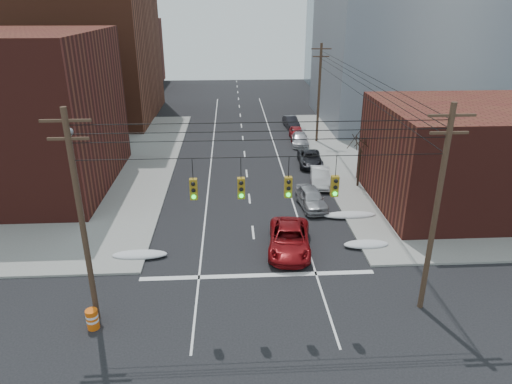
{
  "coord_description": "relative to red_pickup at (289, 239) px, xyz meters",
  "views": [
    {
      "loc": [
        -1.43,
        -16.62,
        15.12
      ],
      "look_at": [
        0.22,
        12.25,
        3.0
      ],
      "focal_mm": 32.0,
      "sensor_mm": 36.0,
      "label": 1
    }
  ],
  "objects": [
    {
      "name": "lot_car_d",
      "position": [
        -21.14,
        20.7,
        0.02
      ],
      "size": [
        4.24,
        2.68,
        1.34
      ],
      "primitive_type": "imported",
      "rotation": [
        0.0,
        0.0,
        1.27
      ],
      "color": "#B7B7BC",
      "rests_on": "sidewalk_nw"
    },
    {
      "name": "construction_barrel",
      "position": [
        -10.74,
        -7.17,
        -0.25
      ],
      "size": [
        0.65,
        0.65,
        1.07
      ],
      "rotation": [
        0.0,
        0.0,
        -0.07
      ],
      "color": "#E1580B",
      "rests_on": "ground"
    },
    {
      "name": "lot_car_b",
      "position": [
        -17.7,
        17.35,
        -0.01
      ],
      "size": [
        4.79,
        2.54,
        1.28
      ],
      "primitive_type": "imported",
      "rotation": [
        0.0,
        0.0,
        1.66
      ],
      "color": "#B7B7BD",
      "rests_on": "sidewalk_nw"
    },
    {
      "name": "parked_car_c",
      "position": [
        4.16,
        16.64,
        -0.12
      ],
      "size": [
        2.54,
        4.99,
        1.35
      ],
      "primitive_type": "imported",
      "rotation": [
        0.0,
        0.0,
        -0.06
      ],
      "color": "black",
      "rests_on": "ground"
    },
    {
      "name": "parked_car_b",
      "position": [
        4.16,
        11.33,
        -0.06
      ],
      "size": [
        2.14,
        4.67,
        1.48
      ],
      "primitive_type": "imported",
      "rotation": [
        0.0,
        0.0,
        -0.13
      ],
      "color": "silver",
      "rests_on": "ground"
    },
    {
      "name": "parked_car_d",
      "position": [
        4.16,
        23.59,
        -0.14
      ],
      "size": [
        2.22,
        4.69,
        1.32
      ],
      "primitive_type": "imported",
      "rotation": [
        0.0,
        0.0,
        -0.08
      ],
      "color": "#B1B0B5",
      "rests_on": "ground"
    },
    {
      "name": "parked_car_f",
      "position": [
        4.16,
        31.46,
        -0.1
      ],
      "size": [
        1.89,
        4.36,
        1.39
      ],
      "primitive_type": "imported",
      "rotation": [
        0.0,
        0.0,
        0.1
      ],
      "color": "black",
      "rests_on": "ground"
    },
    {
      "name": "ground",
      "position": [
        -2.24,
        -9.42,
        -0.8
      ],
      "size": [
        160.0,
        160.0,
        0.0
      ],
      "primitive_type": "plane",
      "color": "black",
      "rests_on": "ground"
    },
    {
      "name": "building_glass",
      "position": [
        21.76,
        60.58,
        10.2
      ],
      "size": [
        20.0,
        18.0,
        22.0
      ],
      "primitive_type": "cube",
      "color": "gray",
      "rests_on": "ground"
    },
    {
      "name": "utility_pole_right",
      "position": [
        6.26,
        -6.42,
        4.99
      ],
      "size": [
        2.2,
        0.28,
        11.0
      ],
      "color": "#473323",
      "rests_on": "ground"
    },
    {
      "name": "snow_ne",
      "position": [
        5.16,
        0.08,
        -0.59
      ],
      "size": [
        3.0,
        1.08,
        0.42
      ],
      "primitive_type": "ellipsoid",
      "color": "silver",
      "rests_on": "ground"
    },
    {
      "name": "building_brick_far",
      "position": [
        -28.24,
        64.58,
        5.2
      ],
      "size": [
        22.0,
        18.0,
        12.0
      ],
      "primitive_type": "cube",
      "color": "#4F1D17",
      "rests_on": "ground"
    },
    {
      "name": "red_pickup",
      "position": [
        0.0,
        0.0,
        0.0
      ],
      "size": [
        3.31,
        6.01,
        1.6
      ],
      "primitive_type": "imported",
      "rotation": [
        0.0,
        0.0,
        -0.12
      ],
      "color": "maroon",
      "rests_on": "ground"
    },
    {
      "name": "building_office",
      "position": [
        19.76,
        34.58,
        11.7
      ],
      "size": [
        22.0,
        20.0,
        25.0
      ],
      "primitive_type": "cube",
      "color": "gray",
      "rests_on": "ground"
    },
    {
      "name": "utility_pole_left",
      "position": [
        -10.74,
        -6.42,
        4.99
      ],
      "size": [
        2.2,
        0.28,
        11.0
      ],
      "color": "#473323",
      "rests_on": "ground"
    },
    {
      "name": "parked_car_a",
      "position": [
        2.56,
        6.64,
        -0.01
      ],
      "size": [
        2.37,
        4.8,
        1.57
      ],
      "primitive_type": "imported",
      "rotation": [
        0.0,
        0.0,
        0.11
      ],
      "color": "#9E9EA2",
      "rests_on": "ground"
    },
    {
      "name": "building_storefront",
      "position": [
        15.76,
        6.58,
        3.2
      ],
      "size": [
        16.0,
        12.0,
        8.0
      ],
      "primitive_type": "cube",
      "color": "#4F1D17",
      "rests_on": "ground"
    },
    {
      "name": "utility_pole_far",
      "position": [
        6.26,
        24.58,
        4.99
      ],
      "size": [
        2.2,
        0.28,
        11.0
      ],
      "color": "#473323",
      "rests_on": "ground"
    },
    {
      "name": "snow_nw",
      "position": [
        -9.64,
        -0.42,
        -0.59
      ],
      "size": [
        3.5,
        1.08,
        0.42
      ],
      "primitive_type": "ellipsoid",
      "color": "silver",
      "rests_on": "ground"
    },
    {
      "name": "traffic_signals",
      "position": [
        -2.15,
        -6.45,
        6.37
      ],
      "size": [
        17.0,
        0.42,
        2.02
      ],
      "color": "black",
      "rests_on": "ground"
    },
    {
      "name": "lot_car_a",
      "position": [
        -16.95,
        11.8,
        0.14
      ],
      "size": [
        5.04,
        2.63,
        1.58
      ],
      "primitive_type": "imported",
      "rotation": [
        0.0,
        0.0,
        1.36
      ],
      "color": "silver",
      "rests_on": "sidewalk_nw"
    },
    {
      "name": "bare_tree",
      "position": [
        7.34,
        10.58,
        1.52
      ],
      "size": [
        2.09,
        2.2,
        4.93
      ],
      "color": "black",
      "rests_on": "ground"
    },
    {
      "name": "sidewalk_ne",
      "position": [
        24.76,
        17.58,
        -0.72
      ],
      "size": [
        40.0,
        40.0,
        0.15
      ],
      "primitive_type": "cube",
      "color": "gray",
      "rests_on": "ground"
    },
    {
      "name": "snow_east_far",
      "position": [
        5.16,
        4.58,
        -0.59
      ],
      "size": [
        4.0,
        1.08,
        0.42
      ],
      "primitive_type": "ellipsoid",
      "color": "silver",
      "rests_on": "ground"
    },
    {
      "name": "street_light",
      "position": [
        -11.74,
        -3.42,
        4.74
      ],
      "size": [
        0.44,
        0.44,
        9.32
      ],
      "color": "gray",
      "rests_on": "ground"
    },
    {
      "name": "building_brick_tall",
      "position": [
        -26.24,
        38.58,
        14.2
      ],
      "size": [
        24.0,
        20.0,
        30.0
      ],
      "primitive_type": "cube",
      "color": "brown",
      "rests_on": "ground"
    },
    {
      "name": "parked_car_e",
      "position": [
        4.16,
        25.99,
        -0.09
      ],
      "size": [
        1.8,
        4.21,
        1.42
      ],
      "primitive_type": "imported",
      "rotation": [
        0.0,
        0.0,
        -0.03
      ],
      "color": "maroon",
      "rests_on": "ground"
    },
    {
      "name": "lot_car_c",
      "position": [
        -19.06,
        12.52,
        0.05
      ],
      "size": [
        5.2,
        3.59,
        1.4
      ],
      "primitive_type": "imported",
      "rotation": [
        0.0,
        0.0,
        1.2
      ],
      "color": "black",
      "rests_on": "sidewalk_nw"
    }
  ]
}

